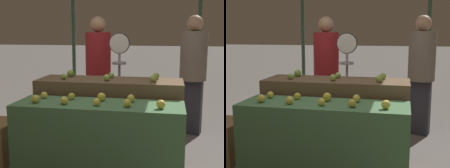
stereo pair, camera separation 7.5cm
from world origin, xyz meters
TOP-DOWN VIEW (x-y plane):
  - display_counter_front at (0.00, 0.00)m, footprint 1.71×0.55m
  - display_counter_back at (0.00, 0.60)m, footprint 1.71×0.55m
  - apple_front_0 at (-0.63, -0.11)m, footprint 0.08×0.08m
  - apple_front_1 at (-0.32, -0.11)m, footprint 0.08×0.08m
  - apple_front_2 at (0.01, -0.11)m, footprint 0.07×0.07m
  - apple_front_3 at (0.31, -0.11)m, footprint 0.08×0.08m
  - apple_front_4 at (0.63, -0.11)m, footprint 0.09×0.09m
  - apple_front_5 at (-0.63, 0.11)m, footprint 0.07×0.07m
  - apple_front_6 at (-0.32, 0.11)m, footprint 0.07×0.07m
  - apple_front_7 at (0.01, 0.10)m, footprint 0.09×0.09m
  - apple_front_8 at (0.32, 0.11)m, footprint 0.08×0.08m
  - apple_back_0 at (-0.53, 0.48)m, footprint 0.07×0.07m
  - apple_back_1 at (-0.01, 0.48)m, footprint 0.08×0.08m
  - apple_back_2 at (0.52, 0.50)m, footprint 0.08×0.08m
  - apple_back_3 at (-0.52, 0.71)m, footprint 0.09×0.09m
  - apple_back_4 at (0.00, 0.70)m, footprint 0.07×0.07m
  - apple_back_5 at (0.54, 0.71)m, footprint 0.08×0.08m
  - produce_scale at (-0.00, 1.29)m, footprint 0.29×0.20m
  - person_vendor_at_scale at (-0.38, 1.61)m, footprint 0.45×0.45m
  - person_customer_left at (1.04, 1.81)m, footprint 0.49×0.49m

SIDE VIEW (x-z plane):
  - display_counter_front at x=0.00m, z-range 0.00..0.85m
  - display_counter_back at x=0.00m, z-range 0.00..1.00m
  - apple_front_6 at x=-0.32m, z-range 0.85..0.92m
  - apple_front_2 at x=0.01m, z-range 0.85..0.92m
  - apple_front_5 at x=-0.63m, z-range 0.85..0.92m
  - apple_front_8 at x=0.32m, z-range 0.85..0.93m
  - apple_front_1 at x=-0.32m, z-range 0.85..0.93m
  - apple_front_3 at x=0.31m, z-range 0.85..0.93m
  - apple_front_0 at x=-0.63m, z-range 0.85..0.93m
  - apple_front_4 at x=0.63m, z-range 0.85..0.94m
  - apple_front_7 at x=0.01m, z-range 0.85..0.94m
  - person_vendor_at_scale at x=-0.38m, z-range 0.14..1.92m
  - person_customer_left at x=1.04m, z-range 0.13..1.94m
  - apple_back_4 at x=0.00m, z-range 1.00..1.07m
  - apple_back_0 at x=-0.53m, z-range 1.00..1.07m
  - apple_back_1 at x=-0.01m, z-range 1.00..1.08m
  - apple_back_5 at x=0.54m, z-range 1.00..1.08m
  - apple_back_2 at x=0.52m, z-range 1.00..1.08m
  - apple_back_3 at x=-0.52m, z-range 1.00..1.09m
  - produce_scale at x=0.00m, z-range 0.35..1.90m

